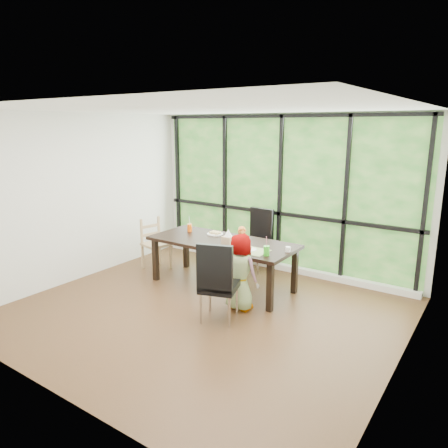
{
  "coord_description": "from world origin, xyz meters",
  "views": [
    {
      "loc": [
        3.22,
        -4.24,
        2.5
      ],
      "look_at": [
        -0.23,
        0.81,
        1.05
      ],
      "focal_mm": 33.46,
      "sensor_mm": 36.0,
      "label": 1
    }
  ],
  "objects_px": {
    "child_older": "(241,272)",
    "plate_far": "(215,234)",
    "chair_interior_leather": "(219,281)",
    "tissue_box": "(228,241)",
    "chair_window_leather": "(255,240)",
    "chair_end_beech": "(156,244)",
    "plate_near": "(249,250)",
    "dining_table": "(222,264)",
    "green_cup": "(266,251)",
    "orange_cup": "(190,228)",
    "white_mug": "(288,249)",
    "child_toddler": "(242,251)"
  },
  "relations": [
    {
      "from": "child_older",
      "to": "orange_cup",
      "type": "bearing_deg",
      "value": -23.03
    },
    {
      "from": "chair_interior_leather",
      "to": "white_mug",
      "type": "height_order",
      "value": "chair_interior_leather"
    },
    {
      "from": "white_mug",
      "to": "tissue_box",
      "type": "distance_m",
      "value": 0.91
    },
    {
      "from": "chair_interior_leather",
      "to": "plate_far",
      "type": "xyz_separation_m",
      "value": [
        -0.94,
        1.24,
        0.22
      ]
    },
    {
      "from": "green_cup",
      "to": "chair_window_leather",
      "type": "bearing_deg",
      "value": 125.72
    },
    {
      "from": "green_cup",
      "to": "chair_interior_leather",
      "type": "bearing_deg",
      "value": -112.72
    },
    {
      "from": "chair_window_leather",
      "to": "plate_near",
      "type": "xyz_separation_m",
      "value": [
        0.57,
        -1.17,
        0.22
      ]
    },
    {
      "from": "child_older",
      "to": "dining_table",
      "type": "bearing_deg",
      "value": -35.75
    },
    {
      "from": "chair_end_beech",
      "to": "plate_far",
      "type": "xyz_separation_m",
      "value": [
        1.13,
        0.22,
        0.31
      ]
    },
    {
      "from": "chair_end_beech",
      "to": "white_mug",
      "type": "relative_size",
      "value": 12.13
    },
    {
      "from": "dining_table",
      "to": "white_mug",
      "type": "bearing_deg",
      "value": 2.24
    },
    {
      "from": "chair_end_beech",
      "to": "child_older",
      "type": "distance_m",
      "value": 2.21
    },
    {
      "from": "plate_far",
      "to": "plate_near",
      "type": "xyz_separation_m",
      "value": [
        0.92,
        -0.45,
        -0.0
      ]
    },
    {
      "from": "chair_end_beech",
      "to": "plate_near",
      "type": "height_order",
      "value": "chair_end_beech"
    },
    {
      "from": "chair_interior_leather",
      "to": "tissue_box",
      "type": "bearing_deg",
      "value": -81.57
    },
    {
      "from": "child_older",
      "to": "orange_cup",
      "type": "xyz_separation_m",
      "value": [
        -1.47,
        0.72,
        0.27
      ]
    },
    {
      "from": "child_older",
      "to": "plate_far",
      "type": "height_order",
      "value": "child_older"
    },
    {
      "from": "chair_interior_leather",
      "to": "child_older",
      "type": "bearing_deg",
      "value": -115.31
    },
    {
      "from": "white_mug",
      "to": "child_toddler",
      "type": "bearing_deg",
      "value": 153.46
    },
    {
      "from": "tissue_box",
      "to": "child_older",
      "type": "bearing_deg",
      "value": -40.52
    },
    {
      "from": "plate_far",
      "to": "tissue_box",
      "type": "xyz_separation_m",
      "value": [
        0.52,
        -0.39,
        0.06
      ]
    },
    {
      "from": "chair_interior_leather",
      "to": "white_mug",
      "type": "bearing_deg",
      "value": -132.61
    },
    {
      "from": "chair_end_beech",
      "to": "child_older",
      "type": "bearing_deg",
      "value": -91.92
    },
    {
      "from": "dining_table",
      "to": "tissue_box",
      "type": "xyz_separation_m",
      "value": [
        0.21,
        -0.14,
        0.44
      ]
    },
    {
      "from": "chair_window_leather",
      "to": "chair_interior_leather",
      "type": "height_order",
      "value": "same"
    },
    {
      "from": "green_cup",
      "to": "white_mug",
      "type": "xyz_separation_m",
      "value": [
        0.17,
        0.32,
        -0.03
      ]
    },
    {
      "from": "chair_end_beech",
      "to": "green_cup",
      "type": "bearing_deg",
      "value": -83.99
    },
    {
      "from": "plate_far",
      "to": "orange_cup",
      "type": "height_order",
      "value": "orange_cup"
    },
    {
      "from": "chair_interior_leather",
      "to": "dining_table",
      "type": "bearing_deg",
      "value": -75.66
    },
    {
      "from": "child_older",
      "to": "white_mug",
      "type": "height_order",
      "value": "child_older"
    },
    {
      "from": "dining_table",
      "to": "orange_cup",
      "type": "xyz_separation_m",
      "value": [
        -0.79,
        0.17,
        0.44
      ]
    },
    {
      "from": "plate_far",
      "to": "chair_interior_leather",
      "type": "bearing_deg",
      "value": -52.6
    },
    {
      "from": "plate_near",
      "to": "chair_window_leather",
      "type": "bearing_deg",
      "value": 115.9
    },
    {
      "from": "child_older",
      "to": "orange_cup",
      "type": "height_order",
      "value": "child_older"
    },
    {
      "from": "dining_table",
      "to": "plate_near",
      "type": "bearing_deg",
      "value": -18.76
    },
    {
      "from": "chair_window_leather",
      "to": "chair_end_beech",
      "type": "distance_m",
      "value": 1.75
    },
    {
      "from": "chair_end_beech",
      "to": "child_older",
      "type": "xyz_separation_m",
      "value": [
        2.13,
        -0.58,
        0.09
      ]
    },
    {
      "from": "chair_interior_leather",
      "to": "chair_end_beech",
      "type": "relative_size",
      "value": 1.2
    },
    {
      "from": "plate_near",
      "to": "chair_end_beech",
      "type": "bearing_deg",
      "value": 173.46
    },
    {
      "from": "chair_window_leather",
      "to": "plate_far",
      "type": "bearing_deg",
      "value": -111.41
    },
    {
      "from": "plate_far",
      "to": "tissue_box",
      "type": "relative_size",
      "value": 1.68
    },
    {
      "from": "dining_table",
      "to": "chair_interior_leather",
      "type": "relative_size",
      "value": 2.15
    },
    {
      "from": "plate_far",
      "to": "orange_cup",
      "type": "relative_size",
      "value": 2.04
    },
    {
      "from": "plate_far",
      "to": "tissue_box",
      "type": "height_order",
      "value": "tissue_box"
    },
    {
      "from": "chair_end_beech",
      "to": "child_toddler",
      "type": "bearing_deg",
      "value": -55.31
    },
    {
      "from": "orange_cup",
      "to": "white_mug",
      "type": "distance_m",
      "value": 1.89
    },
    {
      "from": "chair_interior_leather",
      "to": "plate_near",
      "type": "distance_m",
      "value": 0.82
    },
    {
      "from": "child_older",
      "to": "green_cup",
      "type": "height_order",
      "value": "child_older"
    },
    {
      "from": "chair_end_beech",
      "to": "child_older",
      "type": "height_order",
      "value": "child_older"
    },
    {
      "from": "orange_cup",
      "to": "chair_end_beech",
      "type": "bearing_deg",
      "value": -167.85
    }
  ]
}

